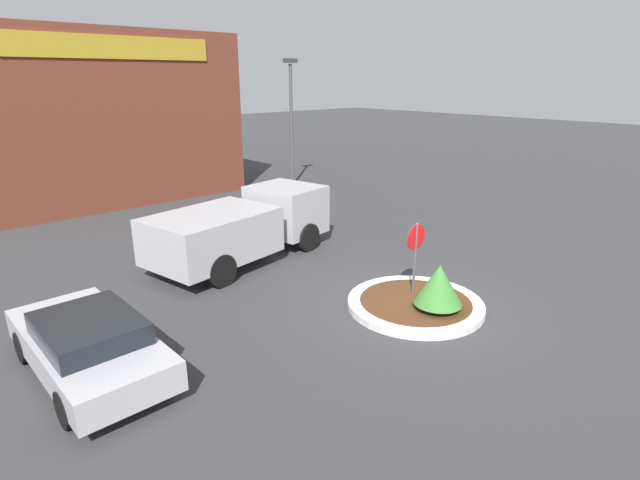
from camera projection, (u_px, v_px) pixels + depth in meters
ground_plane at (415, 307)px, 12.55m from camera, size 120.00×120.00×0.00m
traffic_island at (415, 304)px, 12.52m from camera, size 3.39×3.39×0.18m
stop_sign at (416, 247)px, 12.65m from camera, size 0.68×0.07×2.04m
island_shrub at (439, 284)px, 11.87m from camera, size 1.15×1.15×1.13m
utility_truck at (243, 226)px, 15.54m from camera, size 6.40×3.35×2.01m
storefront_building at (98, 117)px, 22.94m from camera, size 11.70×6.07×7.46m
parked_sedan_silver at (89, 344)px, 9.55m from camera, size 1.94×4.36×1.26m
light_pole at (291, 113)px, 25.34m from camera, size 0.70×0.30×6.37m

